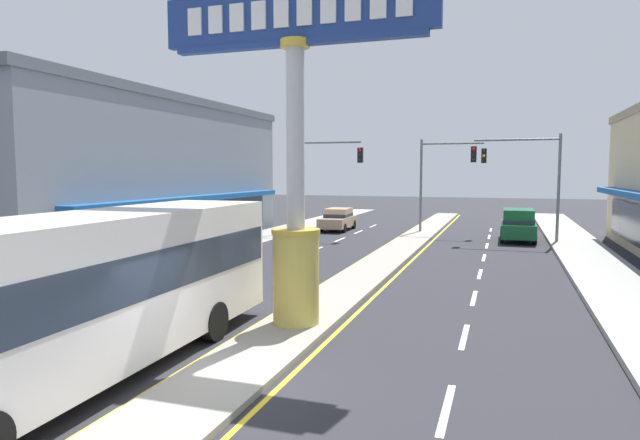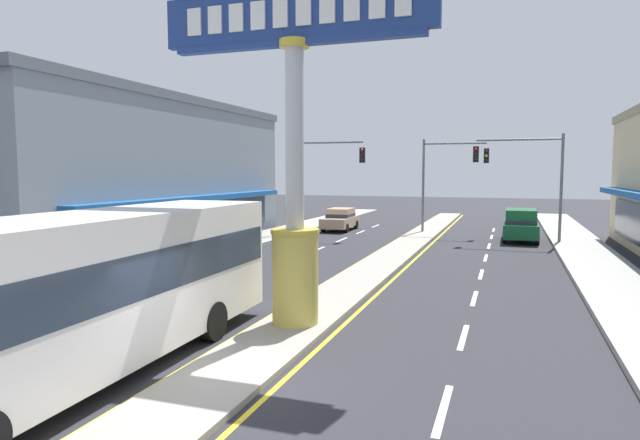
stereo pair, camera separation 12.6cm
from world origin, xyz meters
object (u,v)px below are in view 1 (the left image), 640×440
traffic_light_median_far (444,170)px  storefront_left (123,171)px  traffic_light_left_side (317,169)px  suv_near_left_lane (518,224)px  street_bench (149,258)px  district_sign (295,155)px  sedan_far_right_lane (338,219)px  bus_near_right_lane (88,286)px  traffic_light_right_side (526,169)px

traffic_light_median_far → storefront_left: bearing=-148.6°
traffic_light_left_side → suv_near_left_lane: bearing=6.8°
storefront_left → street_bench: size_ratio=14.31×
district_sign → sedan_far_right_lane: bearing=104.2°
district_sign → traffic_light_median_far: district_sign is taller
traffic_light_left_side → street_bench: traffic_light_left_side is taller
district_sign → bus_near_right_lane: (-2.60, -4.59, -2.65)m
sedan_far_right_lane → district_sign: bearing=-75.8°
suv_near_left_lane → traffic_light_left_side: bearing=-173.2°
suv_near_left_lane → bus_near_right_lane: bearing=-108.3°
storefront_left → suv_near_left_lane: bearing=20.7°
sedan_far_right_lane → street_bench: size_ratio=2.71×
bus_near_right_lane → sedan_far_right_lane: (-3.30, 27.92, -1.08)m
traffic_light_right_side → sedan_far_right_lane: (-12.08, 3.26, -3.46)m
traffic_light_median_far → street_bench: traffic_light_median_far is taller
bus_near_right_lane → suv_near_left_lane: bearing=71.7°
traffic_light_right_side → traffic_light_median_far: size_ratio=1.00×
suv_near_left_lane → street_bench: 21.32m
traffic_light_right_side → suv_near_left_lane: (-0.28, 0.96, -3.26)m
district_sign → storefront_left: 20.24m
sedan_far_right_lane → bus_near_right_lane: bearing=-83.3°
suv_near_left_lane → storefront_left: bearing=-159.3°
district_sign → traffic_light_median_far: bearing=86.7°
traffic_light_left_side → traffic_light_right_side: bearing=2.2°
bus_near_right_lane → street_bench: bus_near_right_lane is taller
sedan_far_right_lane → street_bench: bearing=-97.4°
traffic_light_right_side → bus_near_right_lane: (-8.78, -24.66, -2.38)m
street_bench → sedan_far_right_lane: bearing=82.6°
district_sign → street_bench: size_ratio=5.44×
traffic_light_median_far → suv_near_left_lane: 6.01m
district_sign → storefront_left: (-15.56, 12.94, -0.41)m
storefront_left → traffic_light_median_far: storefront_left is taller
storefront_left → bus_near_right_lane: 21.91m
traffic_light_median_far → bus_near_right_lane: 28.20m
traffic_light_right_side → traffic_light_median_far: (-4.86, 3.17, -0.05)m
bus_near_right_lane → suv_near_left_lane: size_ratio=2.44×
traffic_light_median_far → street_bench: size_ratio=3.87×
bus_near_right_lane → storefront_left: bearing=126.5°
storefront_left → street_bench: bearing=-47.1°
district_sign → sedan_far_right_lane: (-5.90, 23.34, -3.73)m
traffic_light_right_side → sedan_far_right_lane: 12.98m
street_bench → storefront_left: bearing=132.9°
sedan_far_right_lane → suv_near_left_lane: bearing=-11.1°
bus_near_right_lane → traffic_light_left_side: bearing=98.4°
traffic_light_right_side → street_bench: bearing=-134.0°
district_sign → bus_near_right_lane: 5.90m
suv_near_left_lane → sedan_far_right_lane: bearing=168.9°
district_sign → traffic_light_left_side: district_sign is taller
traffic_light_left_side → sedan_far_right_lane: size_ratio=1.43×
storefront_left → traffic_light_left_side: bearing=35.4°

